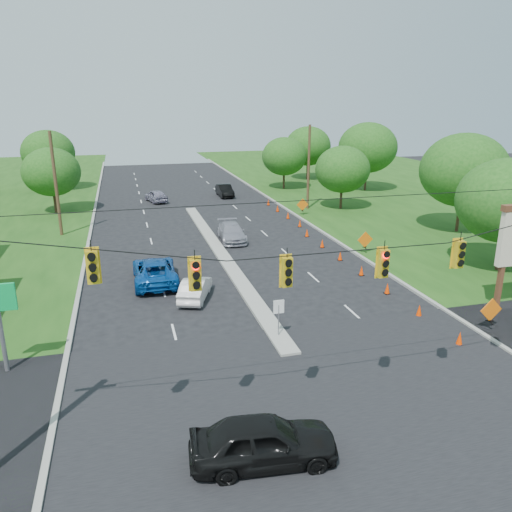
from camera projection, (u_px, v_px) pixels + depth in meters
name	position (u px, v px, depth m)	size (l,w,h in m)	color
ground	(324.00, 405.00, 19.54)	(160.00, 160.00, 0.00)	black
cross_street	(324.00, 405.00, 19.54)	(160.00, 14.00, 0.02)	black
curb_left	(90.00, 234.00, 44.68)	(0.25, 110.00, 0.16)	gray
curb_right	(302.00, 220.00, 49.69)	(0.25, 110.00, 0.16)	gray
median	(220.00, 253.00, 38.89)	(1.00, 34.00, 0.18)	gray
median_sign	(279.00, 311.00, 24.63)	(0.55, 0.06, 2.05)	gray
signal_span	(340.00, 297.00, 17.12)	(25.60, 0.32, 9.00)	#422D1C
utility_pole_far_left	(56.00, 185.00, 42.74)	(0.28, 0.28, 9.00)	#422D1C
utility_pole_far_right	(309.00, 168.00, 53.55)	(0.28, 0.28, 9.00)	#422D1C
cone_0	(460.00, 338.00, 24.25)	(0.32, 0.32, 0.70)	#FE3800
cone_1	(419.00, 310.00, 27.48)	(0.32, 0.32, 0.70)	#FE3800
cone_2	(387.00, 288.00, 30.71)	(0.32, 0.32, 0.70)	#FE3800
cone_3	(362.00, 270.00, 33.93)	(0.32, 0.32, 0.70)	#FE3800
cone_4	(340.00, 256.00, 37.16)	(0.32, 0.32, 0.70)	#FE3800
cone_5	(322.00, 243.00, 40.38)	(0.32, 0.32, 0.70)	#FE3800
cone_6	(307.00, 233.00, 43.61)	(0.32, 0.32, 0.70)	#FE3800
cone_7	(300.00, 223.00, 46.98)	(0.32, 0.32, 0.70)	#FE3800
cone_8	(288.00, 215.00, 50.21)	(0.32, 0.32, 0.70)	#FE3800
cone_9	(278.00, 208.00, 53.44)	(0.32, 0.32, 0.70)	#FE3800
cone_10	(268.00, 202.00, 56.66)	(0.32, 0.32, 0.70)	#FE3800
work_sign_0	(491.00, 311.00, 25.57)	(1.27, 0.58, 1.37)	black
work_sign_1	(365.00, 240.00, 38.48)	(1.27, 0.58, 1.37)	black
work_sign_2	(302.00, 205.00, 51.38)	(1.27, 0.58, 1.37)	black
tree_5	(51.00, 172.00, 51.64)	(5.88, 5.88, 6.86)	black
tree_6	(48.00, 152.00, 64.78)	(6.72, 6.72, 7.84)	black
tree_7	(507.00, 201.00, 33.58)	(6.72, 6.72, 7.84)	black
tree_8	(464.00, 170.00, 43.60)	(7.56, 7.56, 8.82)	black
tree_9	(342.00, 169.00, 53.54)	(5.88, 5.88, 6.86)	black
tree_10	(368.00, 148.00, 64.37)	(7.56, 7.56, 8.82)	black
tree_11	(308.00, 146.00, 73.71)	(6.72, 6.72, 7.84)	black
tree_12	(284.00, 156.00, 65.95)	(5.88, 5.88, 6.86)	black
black_sedan	(263.00, 441.00, 16.23)	(1.95, 4.85, 1.65)	black
white_sedan	(195.00, 289.00, 29.85)	(1.38, 3.95, 1.30)	white
blue_pickup	(155.00, 271.00, 32.49)	(2.70, 5.86, 1.63)	#0B479B
silver_car_far	(232.00, 232.00, 42.32)	(2.05, 5.04, 1.46)	gray
silver_car_oncoming	(156.00, 196.00, 58.41)	(1.71, 4.25, 1.45)	gray
dark_car_receding	(225.00, 191.00, 61.78)	(1.56, 4.49, 1.48)	black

